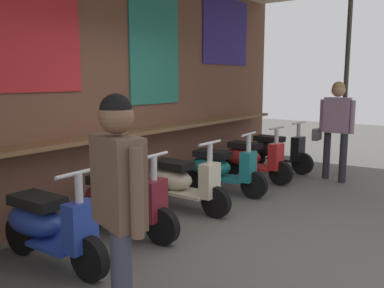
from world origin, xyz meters
name	(u,v)px	position (x,y,z in m)	size (l,w,h in m)	color
ground_plane	(227,240)	(0.00, 0.00, 0.00)	(25.94, 25.94, 0.00)	#56544F
market_stall_facade	(104,66)	(-0.01, 1.87, 1.91)	(9.26, 2.33, 3.44)	brown
scooter_blue	(46,225)	(-1.49, 1.08, 0.39)	(0.46, 1.40, 0.97)	#233D9E
scooter_maroon	(121,200)	(-0.53, 1.08, 0.39)	(0.48, 1.40, 0.97)	maroon
scooter_cream	(180,181)	(0.55, 1.08, 0.39)	(0.46, 1.40, 0.97)	beige
scooter_teal	(219,168)	(1.55, 1.08, 0.39)	(0.49, 1.40, 0.97)	#197075
scooter_red	(251,158)	(2.56, 1.08, 0.39)	(0.47, 1.40, 0.97)	red
scooter_black	(275,150)	(3.54, 1.08, 0.39)	(0.50, 1.40, 0.97)	black
shopper_with_handbag	(336,121)	(3.39, -0.09, 1.04)	(0.29, 0.66, 1.70)	#232328
shopper_browsing	(118,194)	(-1.89, -0.33, 1.02)	(0.33, 0.54, 1.65)	#383D4C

